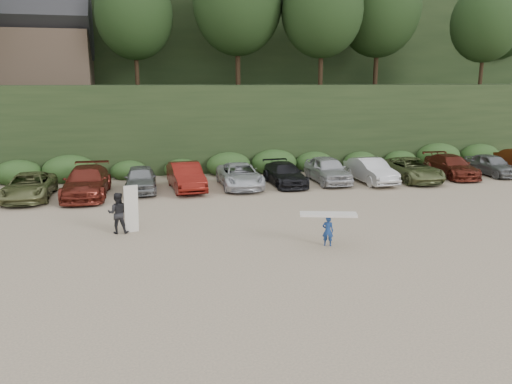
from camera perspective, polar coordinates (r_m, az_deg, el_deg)
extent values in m
plane|color=tan|center=(20.42, 0.39, -5.44)|extent=(120.00, 120.00, 0.00)
cube|color=black|center=(41.26, -6.74, 7.93)|extent=(80.00, 14.00, 6.00)
cube|color=black|center=(59.07, -8.87, 14.13)|extent=(90.00, 30.00, 16.00)
ellipsoid|color=black|center=(41.39, -7.04, 19.04)|extent=(66.00, 12.00, 10.00)
cube|color=#2B491E|center=(34.10, -6.15, 2.89)|extent=(46.20, 2.00, 1.20)
cube|color=brown|center=(43.57, -23.60, 13.82)|extent=(8.00, 6.00, 4.00)
imported|color=#61663B|center=(29.76, -24.50, 0.58)|extent=(2.35, 5.07, 1.41)
imported|color=maroon|center=(29.21, -18.78, 1.09)|extent=(2.52, 5.75, 1.65)
imported|color=gray|center=(29.72, -13.06, 1.47)|extent=(1.84, 4.40, 1.49)
imported|color=maroon|center=(29.68, -8.00, 1.77)|extent=(2.08, 4.96, 1.59)
imported|color=silver|center=(30.18, -1.85, 1.90)|extent=(2.44, 5.14, 1.42)
imported|color=black|center=(30.87, 3.32, 2.07)|extent=(2.04, 4.73, 1.36)
imported|color=#B2B3B7|center=(31.86, 8.20, 2.55)|extent=(1.97, 4.84, 1.64)
imported|color=silver|center=(32.28, 12.96, 2.39)|extent=(1.89, 4.75, 1.54)
imported|color=#5C663B|center=(33.66, 17.34, 2.48)|extent=(2.50, 5.26, 1.45)
imported|color=#591E14|center=(35.90, 21.42, 2.78)|extent=(2.33, 5.09, 1.44)
imported|color=slate|center=(37.60, 25.30, 2.84)|extent=(1.90, 4.29, 1.44)
imported|color=navy|center=(19.70, 8.21, -4.43)|extent=(0.52, 0.44, 1.20)
cube|color=silver|center=(19.52, 8.27, -2.54)|extent=(2.28, 1.18, 0.09)
imported|color=black|center=(21.81, -15.50, -2.33)|extent=(0.93, 0.77, 1.75)
cube|color=silver|center=(21.68, -14.07, -1.91)|extent=(0.63, 0.42, 2.07)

